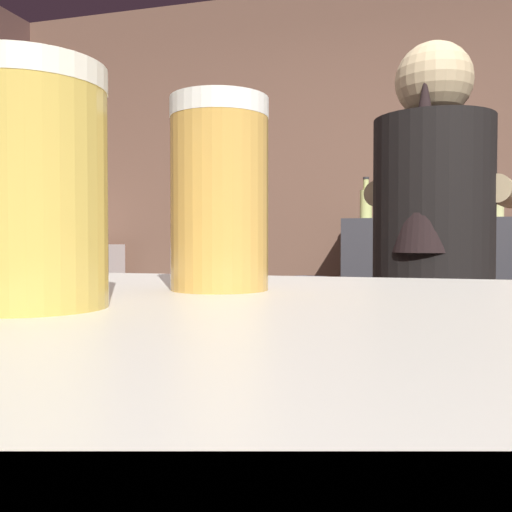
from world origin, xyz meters
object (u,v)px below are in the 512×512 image
at_px(bottle_vinegar, 366,203).
at_px(bottle_soy, 378,205).
at_px(chefs_knife, 512,295).
at_px(pint_glass_near, 225,194).
at_px(pint_glass_far, 32,188).
at_px(bottle_olive_oil, 497,203).
at_px(mixing_bowl, 308,283).
at_px(bottle_hot_sauce, 402,206).
at_px(mini_fridge, 61,329).
at_px(bartender, 432,288).

xyz_separation_m(bottle_vinegar, bottle_soy, (0.06, 0.10, -0.01)).
height_order(chefs_knife, bottle_soy, bottle_soy).
relative_size(pint_glass_near, pint_glass_far, 1.09).
bearing_deg(bottle_soy, bottle_olive_oil, -9.54).
relative_size(mixing_bowl, bottle_soy, 0.80).
bearing_deg(mixing_bowl, bottle_hot_sauce, 71.15).
height_order(mini_fridge, bottle_hot_sauce, bottle_hot_sauce).
bearing_deg(bottle_vinegar, pint_glass_near, -87.73).
relative_size(mixing_bowl, chefs_knife, 0.73).
bearing_deg(bottle_vinegar, bottle_soy, 59.34).
distance_m(bartender, pint_glass_near, 1.31).
relative_size(bottle_olive_oil, bottle_soy, 0.94).
bearing_deg(bottle_soy, mixing_bowl, -100.30).
distance_m(mini_fridge, chefs_knife, 2.74).
distance_m(chefs_knife, pint_glass_near, 1.77).
height_order(mixing_bowl, bottle_hot_sauce, bottle_hot_sauce).
relative_size(pint_glass_near, bottle_soy, 0.66).
bearing_deg(pint_glass_near, chefs_knife, 74.24).
relative_size(bartender, bottle_olive_oil, 8.18).
bearing_deg(chefs_knife, pint_glass_near, -100.29).
distance_m(bartender, bottle_soy, 1.69).
bearing_deg(mixing_bowl, mini_fridge, 152.76).
relative_size(pint_glass_far, bottle_hot_sauce, 0.76).
xyz_separation_m(bottle_vinegar, bottle_hot_sauce, (0.20, -0.02, -0.02)).
bearing_deg(mini_fridge, bartender, -32.48).
xyz_separation_m(pint_glass_near, pint_glass_far, (-0.07, -0.14, -0.01)).
xyz_separation_m(bottle_vinegar, bottle_olive_oil, (0.69, -0.00, -0.01)).
relative_size(mini_fridge, bottle_olive_oil, 5.28).
xyz_separation_m(bartender, bottle_vinegar, (-0.31, 1.53, 0.35)).
relative_size(chefs_knife, bottle_soy, 1.09).
bearing_deg(bottle_soy, mini_fridge, -173.86).
distance_m(mixing_bowl, chefs_knife, 0.74).
height_order(mixing_bowl, bottle_vinegar, bottle_vinegar).
bearing_deg(chefs_knife, bartender, -119.28).
distance_m(mini_fridge, bottle_vinegar, 2.08).
relative_size(mini_fridge, bottle_vinegar, 4.58).
distance_m(mini_fridge, pint_glass_far, 3.51).
bearing_deg(mixing_bowl, bartender, -48.19).
distance_m(mixing_bowl, bottle_hot_sauce, 1.12).
xyz_separation_m(mixing_bowl, bottle_soy, (0.21, 1.13, 0.38)).
bearing_deg(bottle_hot_sauce, bartender, -85.91).
distance_m(pint_glass_far, bottle_soy, 3.06).
relative_size(bartender, bottle_vinegar, 7.10).
relative_size(pint_glass_far, bottle_olive_oil, 0.65).
distance_m(bottle_hot_sauce, bottle_soy, 0.19).
bearing_deg(bottle_soy, bottle_vinegar, -120.66).
height_order(mixing_bowl, pint_glass_far, pint_glass_far).
height_order(mini_fridge, bottle_soy, bottle_soy).
relative_size(mini_fridge, mixing_bowl, 6.22).
distance_m(pint_glass_near, bottle_vinegar, 2.83).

